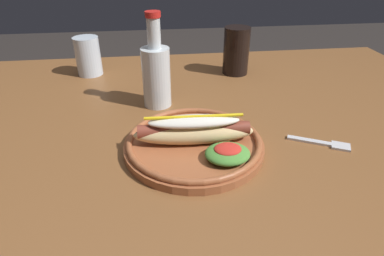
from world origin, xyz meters
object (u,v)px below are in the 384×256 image
(water_cup, at_px, (88,56))
(fork, at_px, (324,143))
(hot_dog_plate, at_px, (196,140))
(soda_cup, at_px, (236,51))
(glass_bottle, at_px, (156,73))

(water_cup, bearing_deg, fork, -41.35)
(hot_dog_plate, relative_size, soda_cup, 1.96)
(soda_cup, relative_size, water_cup, 1.23)
(fork, distance_m, glass_bottle, 0.40)
(water_cup, relative_size, glass_bottle, 0.50)
(fork, xyz_separation_m, water_cup, (-0.52, 0.46, 0.05))
(soda_cup, height_order, glass_bottle, glass_bottle)
(hot_dog_plate, xyz_separation_m, soda_cup, (0.17, 0.40, 0.05))
(hot_dog_plate, height_order, fork, hot_dog_plate)
(soda_cup, distance_m, glass_bottle, 0.31)
(soda_cup, xyz_separation_m, water_cup, (-0.44, 0.04, -0.01))
(hot_dog_plate, distance_m, water_cup, 0.51)
(fork, relative_size, water_cup, 1.04)
(hot_dog_plate, height_order, soda_cup, soda_cup)
(fork, xyz_separation_m, soda_cup, (-0.08, 0.41, 0.07))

